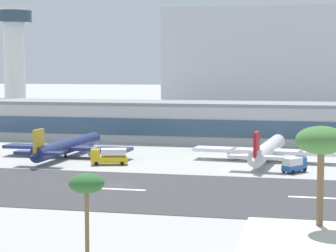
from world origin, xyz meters
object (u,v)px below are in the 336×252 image
object	(u,v)px
terminal_building	(195,122)
service_fuel_truck_0	(109,156)
control_tower	(14,58)
airliner_red_tail_gate_2	(267,150)
palm_tree_2	(87,186)
airliner_gold_tail_gate_1	(66,147)
service_box_truck_1	(294,164)
distant_hotel_block	(304,64)
palm_tree_0	(321,146)

from	to	relation	value
terminal_building	service_fuel_truck_0	distance (m)	53.23
terminal_building	control_tower	distance (m)	82.59
terminal_building	airliner_red_tail_gate_2	size ratio (longest dim) A/B	3.61
palm_tree_2	airliner_gold_tail_gate_1	bearing A→B (deg)	113.12
airliner_red_tail_gate_2	service_box_truck_1	size ratio (longest dim) A/B	6.64
terminal_building	distant_hotel_block	xyz separation A→B (m)	(30.98, 91.81, 17.88)
control_tower	airliner_red_tail_gate_2	size ratio (longest dim) A/B	1.07
airliner_red_tail_gate_2	service_box_truck_1	xyz separation A→B (m)	(6.92, -14.65, -0.99)
palm_tree_2	airliner_red_tail_gate_2	bearing A→B (deg)	80.86
airliner_red_tail_gate_2	service_fuel_truck_0	size ratio (longest dim) A/B	4.70
terminal_building	palm_tree_0	world-z (taller)	palm_tree_0
service_box_truck_1	palm_tree_2	bearing A→B (deg)	-160.93
airliner_red_tail_gate_2	service_fuel_truck_0	xyz separation A→B (m)	(-35.48, -12.73, -0.75)
airliner_red_tail_gate_2	control_tower	bearing A→B (deg)	59.44
service_fuel_truck_0	palm_tree_0	bearing A→B (deg)	108.56
distant_hotel_block	airliner_gold_tail_gate_1	xyz separation A→B (m)	(-56.08, -135.03, -21.18)
control_tower	palm_tree_2	world-z (taller)	control_tower
distant_hotel_block	airliner_gold_tail_gate_1	size ratio (longest dim) A/B	2.89
distant_hotel_block	airliner_gold_tail_gate_1	distance (m)	147.74
airliner_gold_tail_gate_1	terminal_building	bearing A→B (deg)	-28.03
airliner_gold_tail_gate_1	airliner_red_tail_gate_2	size ratio (longest dim) A/B	0.98
distant_hotel_block	palm_tree_2	world-z (taller)	distant_hotel_block
distant_hotel_block	airliner_gold_tail_gate_1	world-z (taller)	distant_hotel_block
terminal_building	service_box_truck_1	bearing A→B (deg)	-59.67
distant_hotel_block	airliner_red_tail_gate_2	xyz separation A→B (m)	(-6.39, -131.03, -21.14)
distant_hotel_block	airliner_red_tail_gate_2	bearing A→B (deg)	-92.79
control_tower	distant_hotel_block	world-z (taller)	distant_hotel_block
control_tower	service_fuel_truck_0	distance (m)	106.44
palm_tree_0	airliner_red_tail_gate_2	bearing A→B (deg)	97.78
control_tower	palm_tree_2	distance (m)	178.99
terminal_building	airliner_gold_tail_gate_1	world-z (taller)	terminal_building
control_tower	airliner_red_tail_gate_2	distance (m)	122.96
control_tower	distant_hotel_block	xyz separation A→B (m)	(105.18, 61.68, -2.30)
terminal_building	service_fuel_truck_0	world-z (taller)	terminal_building
service_fuel_truck_0	palm_tree_2	distance (m)	78.05
airliner_red_tail_gate_2	service_box_truck_1	bearing A→B (deg)	-150.20
service_fuel_truck_0	palm_tree_2	xyz separation A→B (m)	(21.42, -74.69, 7.37)
distant_hotel_block	palm_tree_0	size ratio (longest dim) A/B	7.27
airliner_gold_tail_gate_1	palm_tree_2	xyz separation A→B (m)	(35.62, -83.41, 6.66)
palm_tree_2	terminal_building	bearing A→B (deg)	94.75
airliner_gold_tail_gate_1	service_box_truck_1	bearing A→B (deg)	-98.54
airliner_gold_tail_gate_1	palm_tree_0	world-z (taller)	palm_tree_0
terminal_building	control_tower	size ratio (longest dim) A/B	3.37
distant_hotel_block	service_box_truck_1	distance (m)	147.35
service_box_truck_1	palm_tree_2	world-z (taller)	palm_tree_2
airliner_gold_tail_gate_1	service_fuel_truck_0	size ratio (longest dim) A/B	4.63
airliner_gold_tail_gate_1	palm_tree_2	size ratio (longest dim) A/B	3.81
control_tower	service_box_truck_1	xyz separation A→B (m)	(105.71, -84.00, -24.43)
airliner_red_tail_gate_2	palm_tree_2	distance (m)	88.79
distant_hotel_block	palm_tree_0	distance (m)	215.42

